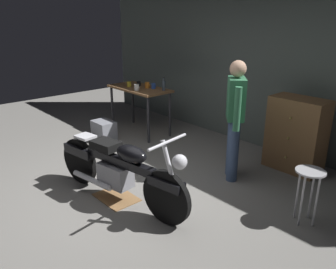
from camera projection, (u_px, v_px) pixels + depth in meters
ground_plane at (127, 192)px, 4.50m from camera, size 12.00×12.00×0.00m
back_wall at (259, 57)px, 5.74m from camera, size 8.00×0.12×3.10m
workbench at (140, 93)px, 6.54m from camera, size 1.30×0.64×0.90m
motorcycle at (118, 168)px, 4.14m from camera, size 2.17×0.70×1.00m
person_standing at (235, 116)px, 4.60m from camera, size 0.42×0.44×1.67m
shop_stool at (309, 182)px, 3.68m from camera, size 0.32×0.32×0.64m
wooden_dresser at (296, 135)px, 4.99m from camera, size 0.80×0.47×1.10m
drip_tray at (116, 197)px, 4.34m from camera, size 0.56×0.40×0.01m
storage_bin at (104, 130)px, 6.38m from camera, size 0.44×0.32×0.34m
mug_blue_enamel at (153, 86)px, 6.37m from camera, size 0.12×0.08×0.10m
mug_black_matte at (139, 84)px, 6.61m from camera, size 0.11×0.08×0.09m
mug_white_ceramic at (137, 87)px, 6.22m from camera, size 0.13×0.09×0.11m
mug_orange_travel at (147, 85)px, 6.43m from camera, size 0.12×0.09×0.11m
mug_yellow_tall at (129, 84)px, 6.56m from camera, size 0.12×0.08×0.10m
bottle at (164, 85)px, 6.20m from camera, size 0.06×0.06×0.24m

